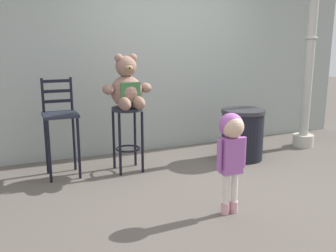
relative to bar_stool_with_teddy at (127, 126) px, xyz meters
name	(u,v)px	position (x,y,z in m)	size (l,w,h in m)	color
ground_plane	(225,183)	(0.87, -0.85, -0.56)	(24.00, 24.00, 0.00)	#5A534B
building_wall	(164,37)	(0.87, 0.92, 1.07)	(6.27, 0.30, 3.25)	#949F99
bar_stool_with_teddy	(127,126)	(0.00, 0.00, 0.00)	(0.37, 0.37, 0.79)	#1E232F
teddy_bear	(127,88)	(0.00, -0.03, 0.47)	(0.59, 0.53, 0.63)	#8B6859
child_walking	(231,142)	(0.51, -1.51, 0.12)	(0.30, 0.24, 0.94)	#D99CA5
trash_bin	(242,134)	(1.57, -0.15, -0.21)	(0.59, 0.59, 0.68)	black
lamppost	(308,74)	(2.79, 0.01, 0.54)	(0.31, 0.31, 2.79)	#B2B0A3
bar_chair_empty	(60,121)	(-0.77, 0.13, 0.11)	(0.38, 0.38, 1.15)	#1E232F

